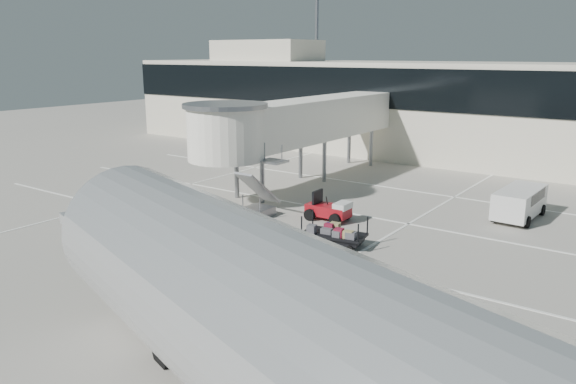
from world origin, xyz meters
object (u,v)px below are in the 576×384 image
(ground_worker, at_px, (137,247))
(baggage_tug, at_px, (329,210))
(box_cart_far, at_px, (145,223))
(box_cart_near, at_px, (184,234))
(suitcase_cart, at_px, (331,234))
(belt_loader, at_px, (247,138))
(aircraft, at_px, (306,350))
(minivan, at_px, (520,200))

(ground_worker, bearing_deg, baggage_tug, 87.60)
(box_cart_far, bearing_deg, box_cart_near, 8.78)
(suitcase_cart, bearing_deg, box_cart_far, -162.13)
(baggage_tug, distance_m, box_cart_far, 9.63)
(suitcase_cart, distance_m, box_cart_near, 6.86)
(baggage_tug, xyz_separation_m, box_cart_near, (-3.27, -7.53, 0.04))
(baggage_tug, bearing_deg, belt_loader, 137.94)
(box_cart_far, distance_m, belt_loader, 27.82)
(baggage_tug, relative_size, ground_worker, 1.57)
(box_cart_far, relative_size, ground_worker, 2.67)
(suitcase_cart, xyz_separation_m, ground_worker, (-5.40, -6.98, 0.26))
(baggage_tug, xyz_separation_m, belt_loader, (-19.62, 16.69, 0.19))
(box_cart_far, bearing_deg, belt_loader, 127.49)
(ground_worker, bearing_deg, box_cart_far, 149.66)
(baggage_tug, relative_size, suitcase_cart, 0.66)
(suitcase_cart, distance_m, belt_loader, 29.62)
(aircraft, bearing_deg, belt_loader, 149.27)
(ground_worker, height_order, belt_loader, belt_loader)
(suitcase_cart, xyz_separation_m, aircraft, (7.38, -13.21, 2.56))
(baggage_tug, distance_m, ground_worker, 10.83)
(box_cart_far, xyz_separation_m, ground_worker, (2.76, -2.78, 0.14))
(ground_worker, height_order, minivan, minivan)
(minivan, bearing_deg, baggage_tug, -139.86)
(baggage_tug, relative_size, box_cart_far, 0.59)
(box_cart_near, bearing_deg, ground_worker, -83.04)
(suitcase_cart, bearing_deg, box_cart_near, -151.96)
(box_cart_far, bearing_deg, suitcase_cart, 35.38)
(suitcase_cart, bearing_deg, ground_worker, -137.09)
(belt_loader, bearing_deg, box_cart_far, -70.16)
(ground_worker, height_order, aircraft, aircraft)
(box_cart_near, relative_size, ground_worker, 2.61)
(box_cart_near, height_order, ground_worker, box_cart_near)
(box_cart_near, xyz_separation_m, minivan, (11.48, 13.92, 0.38))
(box_cart_far, distance_m, aircraft, 18.12)
(box_cart_far, xyz_separation_m, aircraft, (15.53, -9.00, 2.45))
(suitcase_cart, xyz_separation_m, box_cart_far, (-8.15, -4.20, 0.11))
(box_cart_near, relative_size, box_cart_far, 0.98)
(minivan, relative_size, belt_loader, 1.03)
(ground_worker, relative_size, minivan, 0.35)
(belt_loader, bearing_deg, box_cart_near, -65.50)
(baggage_tug, height_order, belt_loader, belt_loader)
(minivan, height_order, aircraft, aircraft)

